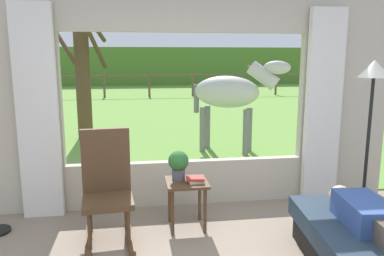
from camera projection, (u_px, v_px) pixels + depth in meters
back_wall_with_window at (186, 105)px, 4.60m from camera, size 5.20×0.12×2.55m
curtain_panel_left at (38, 114)px, 4.23m from camera, size 0.44×0.10×2.40m
curtain_panel_right at (323, 108)px, 4.71m from camera, size 0.44×0.10×2.40m
outdoor_pasture_lawn at (151, 102)px, 15.42m from camera, size 36.00×21.68×0.02m
distant_hill_ridge at (145, 66)px, 24.77m from camera, size 36.00×2.00×2.40m
recliner_sofa at (371, 255)px, 3.13m from camera, size 1.08×1.79×0.42m
reclining_person at (379, 223)px, 3.02m from camera, size 0.40×1.44×0.22m
rocking_chair at (107, 187)px, 3.78m from camera, size 0.52×0.72×1.12m
side_table at (187, 190)px, 4.06m from camera, size 0.44×0.44×0.52m
potted_plant at (178, 163)px, 4.06m from camera, size 0.22×0.22×0.32m
book_stack at (196, 180)px, 3.99m from camera, size 0.20×0.15×0.06m
floor_lamp_right at (372, 93)px, 3.96m from camera, size 0.32×0.32×1.79m
horse at (231, 93)px, 7.14m from camera, size 1.75×1.17×1.73m
pasture_tree at (83, 81)px, 8.28m from camera, size 1.20×0.99×2.70m
pasture_fence_line at (149, 81)px, 17.21m from camera, size 16.10×0.10×1.10m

